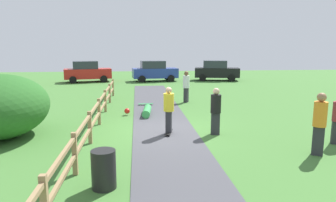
% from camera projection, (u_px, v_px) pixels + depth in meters
% --- Properties ---
extents(ground_plane, '(60.00, 60.00, 0.00)m').
position_uv_depth(ground_plane, '(164.00, 131.00, 11.84)').
color(ground_plane, '#427533').
extents(asphalt_path, '(2.40, 28.00, 0.02)m').
position_uv_depth(asphalt_path, '(164.00, 131.00, 11.84)').
color(asphalt_path, '#47474C').
rests_on(asphalt_path, ground_plane).
extents(wooden_fence, '(0.12, 18.12, 1.10)m').
position_uv_depth(wooden_fence, '(95.00, 116.00, 11.47)').
color(wooden_fence, '#997A51').
rests_on(wooden_fence, ground_plane).
extents(trash_bin, '(0.56, 0.56, 0.90)m').
position_uv_depth(trash_bin, '(104.00, 169.00, 6.98)').
color(trash_bin, black).
rests_on(trash_bin, ground_plane).
extents(skater_riding, '(0.46, 0.82, 1.75)m').
position_uv_depth(skater_riding, '(169.00, 108.00, 11.22)').
color(skater_riding, black).
rests_on(skater_riding, asphalt_path).
extents(skater_fallen, '(1.32, 1.66, 0.36)m').
position_uv_depth(skater_fallen, '(145.00, 111.00, 14.57)').
color(skater_fallen, green).
rests_on(skater_fallen, asphalt_path).
extents(skateboard_loose, '(0.81, 0.24, 0.08)m').
position_uv_depth(skateboard_loose, '(146.00, 104.00, 17.00)').
color(skateboard_loose, '#338C4C').
rests_on(skateboard_loose, asphalt_path).
extents(bystander_orange, '(0.52, 0.52, 1.89)m').
position_uv_depth(bystander_orange, '(320.00, 121.00, 9.04)').
color(bystander_orange, '#2D2D33').
rests_on(bystander_orange, ground_plane).
extents(bystander_white, '(0.52, 0.52, 1.82)m').
position_uv_depth(bystander_white, '(186.00, 85.00, 17.83)').
color(bystander_white, '#2D2D33').
rests_on(bystander_white, ground_plane).
extents(bystander_black, '(0.45, 0.45, 1.73)m').
position_uv_depth(bystander_black, '(216.00, 109.00, 11.23)').
color(bystander_black, '#2D2D33').
rests_on(bystander_black, ground_plane).
extents(parked_car_red, '(4.45, 2.62, 1.92)m').
position_uv_depth(parked_car_red, '(87.00, 72.00, 28.40)').
color(parked_car_red, red).
rests_on(parked_car_red, ground_plane).
extents(parked_car_black, '(4.46, 2.64, 1.92)m').
position_uv_depth(parked_car_black, '(216.00, 71.00, 29.63)').
color(parked_car_black, black).
rests_on(parked_car_black, ground_plane).
extents(parked_car_blue, '(4.36, 2.36, 1.92)m').
position_uv_depth(parked_car_blue, '(154.00, 71.00, 29.02)').
color(parked_car_blue, '#283D99').
rests_on(parked_car_blue, ground_plane).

